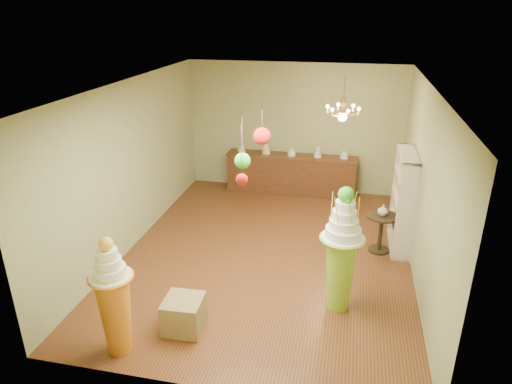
% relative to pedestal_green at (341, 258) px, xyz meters
% --- Properties ---
extents(floor, '(6.50, 6.50, 0.00)m').
position_rel_pedestal_green_xyz_m(floor, '(-1.32, 1.33, -0.83)').
color(floor, '#593118').
rests_on(floor, ground).
extents(ceiling, '(6.50, 6.50, 0.00)m').
position_rel_pedestal_green_xyz_m(ceiling, '(-1.32, 1.33, 2.17)').
color(ceiling, silver).
rests_on(ceiling, ground).
extents(wall_back, '(5.00, 0.04, 3.00)m').
position_rel_pedestal_green_xyz_m(wall_back, '(-1.32, 4.58, 0.67)').
color(wall_back, '#979F6C').
rests_on(wall_back, ground).
extents(wall_front, '(5.00, 0.04, 3.00)m').
position_rel_pedestal_green_xyz_m(wall_front, '(-1.32, -1.92, 0.67)').
color(wall_front, '#979F6C').
rests_on(wall_front, ground).
extents(wall_left, '(0.04, 6.50, 3.00)m').
position_rel_pedestal_green_xyz_m(wall_left, '(-3.82, 1.33, 0.67)').
color(wall_left, '#979F6C').
rests_on(wall_left, ground).
extents(wall_right, '(0.04, 6.50, 3.00)m').
position_rel_pedestal_green_xyz_m(wall_right, '(1.18, 1.33, 0.67)').
color(wall_right, '#979F6C').
rests_on(wall_right, ground).
extents(pedestal_green, '(0.65, 0.65, 1.92)m').
position_rel_pedestal_green_xyz_m(pedestal_green, '(0.00, 0.00, 0.00)').
color(pedestal_green, '#8CBA28').
rests_on(pedestal_green, floor).
extents(pedestal_orange, '(0.69, 0.69, 1.65)m').
position_rel_pedestal_green_xyz_m(pedestal_orange, '(-2.72, -1.52, -0.13)').
color(pedestal_orange, orange).
rests_on(pedestal_orange, floor).
extents(burlap_riser, '(0.54, 0.54, 0.47)m').
position_rel_pedestal_green_xyz_m(burlap_riser, '(-2.05, -0.94, -0.59)').
color(burlap_riser, olive).
rests_on(burlap_riser, floor).
extents(sideboard, '(3.04, 0.54, 1.16)m').
position_rel_pedestal_green_xyz_m(sideboard, '(-1.32, 4.30, -0.35)').
color(sideboard, '#502B19').
rests_on(sideboard, floor).
extents(shelving_unit, '(0.33, 1.20, 1.80)m').
position_rel_pedestal_green_xyz_m(shelving_unit, '(1.02, 2.13, 0.07)').
color(shelving_unit, beige).
rests_on(shelving_unit, floor).
extents(round_table, '(0.70, 0.70, 0.72)m').
position_rel_pedestal_green_xyz_m(round_table, '(0.66, 1.85, -0.36)').
color(round_table, black).
rests_on(round_table, floor).
extents(vase, '(0.24, 0.24, 0.20)m').
position_rel_pedestal_green_xyz_m(vase, '(0.66, 1.85, -0.01)').
color(vase, beige).
rests_on(vase, round_table).
extents(pom_red_left, '(0.23, 0.23, 0.51)m').
position_rel_pedestal_green_xyz_m(pom_red_left, '(-1.12, -0.17, 1.77)').
color(pom_red_left, '#42382F').
rests_on(pom_red_left, ceiling).
extents(pom_green_mid, '(0.20, 0.20, 0.70)m').
position_rel_pedestal_green_xyz_m(pom_green_mid, '(-1.27, -0.62, 1.58)').
color(pom_green_mid, '#42382F').
rests_on(pom_green_mid, ceiling).
extents(pom_red_right, '(0.14, 0.14, 0.78)m').
position_rel_pedestal_green_xyz_m(pom_red_right, '(-1.20, -0.98, 1.47)').
color(pom_red_right, '#42382F').
rests_on(pom_red_right, ceiling).
extents(chandelier, '(0.76, 0.76, 0.85)m').
position_rel_pedestal_green_xyz_m(chandelier, '(-0.18, 2.71, 1.47)').
color(chandelier, '#C07943').
rests_on(chandelier, ceiling).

